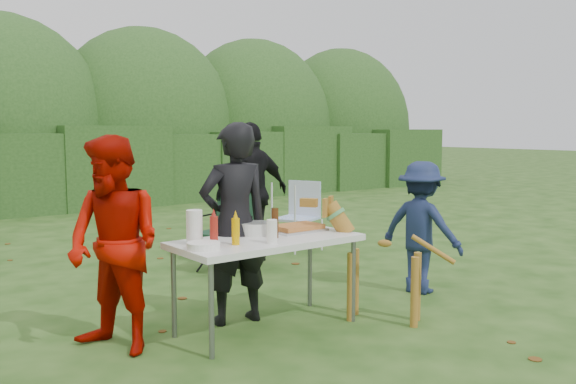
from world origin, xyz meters
TOP-DOWN VIEW (x-y plane):
  - ground at (0.00, 0.00)m, footprint 80.00×80.00m
  - hedge_row at (0.00, 8.00)m, footprint 22.00×1.40m
  - shrub_backdrop at (0.00, 9.60)m, footprint 20.00×2.60m
  - folding_table at (-0.28, -0.19)m, footprint 1.50×0.70m
  - person_cook at (-0.39, 0.12)m, footprint 0.65×0.48m
  - person_red_jacket at (-1.43, 0.08)m, footprint 0.84×0.93m
  - person_black_puffy at (1.06, 1.97)m, footprint 0.99×0.41m
  - child at (1.56, -0.21)m, footprint 0.67×0.93m
  - dog at (0.61, -0.61)m, footprint 0.93×1.11m
  - camping_chair at (0.49, 1.69)m, footprint 0.81×0.81m
  - lawn_chair at (1.92, 2.19)m, footprint 0.71×0.71m
  - food_tray at (0.11, -0.08)m, footprint 0.45×0.30m
  - focaccia_bread at (0.11, -0.08)m, footprint 0.40×0.26m
  - mustard_bottle at (-0.63, -0.27)m, footprint 0.06×0.06m
  - ketchup_bottle at (-0.78, -0.21)m, footprint 0.06×0.06m
  - beer_bottle at (-0.23, -0.22)m, footprint 0.06×0.06m
  - paper_towel_roll at (-0.87, -0.07)m, footprint 0.12×0.12m
  - cup_stack at (-0.38, -0.39)m, footprint 0.08×0.08m
  - pasta_bowl at (-0.26, 0.01)m, footprint 0.26×0.26m
  - plate_stack at (-0.90, -0.27)m, footprint 0.24×0.24m

SIDE VIEW (x-z plane):
  - ground at x=0.00m, z-range 0.00..0.00m
  - lawn_chair at x=1.92m, z-range 0.00..0.91m
  - camping_chair at x=0.49m, z-range 0.00..0.99m
  - dog at x=0.61m, z-range 0.00..1.00m
  - child at x=1.56m, z-range 0.00..1.29m
  - folding_table at x=-0.28m, z-range 0.32..1.06m
  - food_tray at x=0.11m, z-range 0.74..0.76m
  - plate_stack at x=-0.90m, z-range 0.74..0.79m
  - focaccia_bread at x=0.11m, z-range 0.76..0.80m
  - person_red_jacket at x=-1.43m, z-range 0.00..1.56m
  - pasta_bowl at x=-0.26m, z-range 0.74..0.84m
  - person_cook at x=-0.39m, z-range 0.00..1.65m
  - cup_stack at x=-0.38m, z-range 0.74..0.92m
  - mustard_bottle at x=-0.63m, z-range 0.74..0.94m
  - person_black_puffy at x=1.06m, z-range 0.00..1.68m
  - hedge_row at x=0.00m, z-range 0.00..1.70m
  - ketchup_bottle at x=-0.78m, z-range 0.74..0.96m
  - beer_bottle at x=-0.23m, z-range 0.74..0.98m
  - paper_towel_roll at x=-0.87m, z-range 0.74..1.00m
  - shrub_backdrop at x=0.00m, z-range 0.00..3.20m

